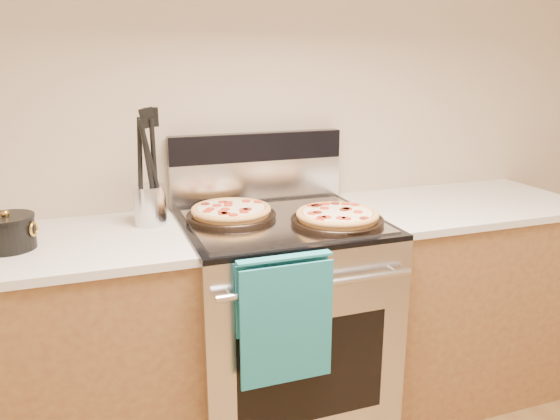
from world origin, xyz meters
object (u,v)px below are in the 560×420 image
object	(u,v)px
pepperoni_pizza_back	(231,212)
saucepan	(8,234)
pepperoni_pizza_front	(337,217)
range_body	(281,329)
utensil_crock	(150,205)

from	to	relation	value
pepperoni_pizza_back	saucepan	bearing A→B (deg)	-175.88
pepperoni_pizza_back	pepperoni_pizza_front	bearing A→B (deg)	-29.05
range_body	pepperoni_pizza_front	size ratio (longest dim) A/B	2.59
range_body	pepperoni_pizza_back	distance (m)	0.54
pepperoni_pizza_back	saucepan	world-z (taller)	saucepan
range_body	pepperoni_pizza_front	distance (m)	0.55
range_body	pepperoni_pizza_back	bearing A→B (deg)	158.75
pepperoni_pizza_front	pepperoni_pizza_back	bearing A→B (deg)	150.95
pepperoni_pizza_front	saucepan	xyz separation A→B (m)	(-1.14, 0.14, 0.01)
pepperoni_pizza_front	utensil_crock	size ratio (longest dim) A/B	2.27
saucepan	pepperoni_pizza_front	bearing A→B (deg)	-7.19
pepperoni_pizza_front	utensil_crock	bearing A→B (deg)	157.64
saucepan	utensil_crock	bearing A→B (deg)	14.89
pepperoni_pizza_front	utensil_crock	xyz separation A→B (m)	(-0.66, 0.27, 0.04)
pepperoni_pizza_back	pepperoni_pizza_front	world-z (taller)	same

